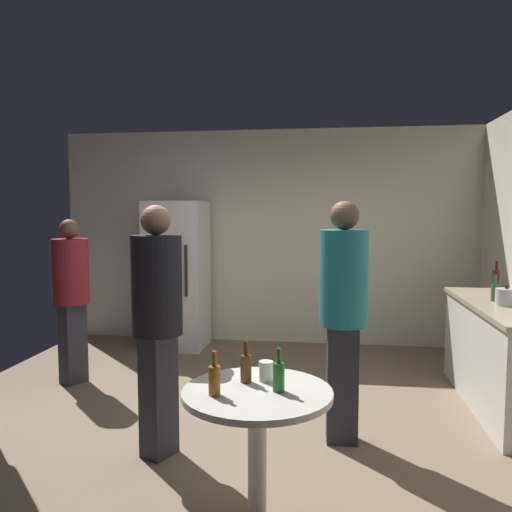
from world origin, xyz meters
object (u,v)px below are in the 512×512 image
wine_bottle_on_counter (496,281)px  person_in_teal_shirt (343,302)px  beer_bottle_green (279,376)px  beer_bottle_brown (246,367)px  refrigerator (177,275)px  beer_bottle_on_counter (495,292)px  foreground_table (257,409)px  person_in_maroon_shirt (71,288)px  beer_bottle_amber (214,379)px  plastic_cup_white (266,371)px  kettle (507,297)px  person_in_black_shirt (157,311)px

wine_bottle_on_counter → person_in_teal_shirt: size_ratio=0.18×
beer_bottle_green → beer_bottle_brown: bearing=148.8°
refrigerator → beer_bottle_on_counter: bearing=-23.4°
refrigerator → beer_bottle_green: 3.78m
foreground_table → person_in_maroon_shirt: size_ratio=0.50×
beer_bottle_amber → beer_bottle_brown: size_ratio=1.00×
wine_bottle_on_counter → plastic_cup_white: 3.02m
kettle → wine_bottle_on_counter: bearing=79.4°
wine_bottle_on_counter → person_in_teal_shirt: person_in_teal_shirt is taller
refrigerator → kettle: bearing=-26.2°
kettle → beer_bottle_brown: (-1.90, -1.69, -0.15)m
person_in_teal_shirt → person_in_maroon_shirt: bearing=-113.2°
beer_bottle_green → beer_bottle_amber: bearing=-162.5°
person_in_maroon_shirt → person_in_black_shirt: size_ratio=0.93×
beer_bottle_amber → person_in_teal_shirt: 1.36m
plastic_cup_white → person_in_teal_shirt: 1.03m
person_in_black_shirt → person_in_teal_shirt: (1.25, 0.38, 0.02)m
kettle → wine_bottle_on_counter: 0.69m
beer_bottle_on_counter → person_in_teal_shirt: (-1.32, -0.96, 0.04)m
beer_bottle_brown → person_in_black_shirt: person_in_black_shirt is taller
kettle → beer_bottle_on_counter: beer_bottle_on_counter is taller
beer_bottle_on_counter → person_in_black_shirt: size_ratio=0.13×
person_in_maroon_shirt → plastic_cup_white: bearing=-12.3°
beer_bottle_on_counter → plastic_cup_white: size_ratio=2.09×
beer_bottle_amber → plastic_cup_white: bearing=47.5°
beer_bottle_amber → person_in_black_shirt: size_ratio=0.13×
kettle → beer_bottle_brown: kettle is taller
beer_bottle_on_counter → plastic_cup_white: 2.57m
wine_bottle_on_counter → beer_bottle_on_counter: size_ratio=1.35×
beer_bottle_on_counter → person_in_black_shirt: person_in_black_shirt is taller
person_in_black_shirt → foreground_table: bearing=-16.6°
foreground_table → beer_bottle_amber: bearing=-153.0°
refrigerator → beer_bottle_brown: size_ratio=7.83×
person_in_maroon_shirt → person_in_black_shirt: person_in_black_shirt is taller
kettle → beer_bottle_green: (-1.71, -1.80, -0.15)m
beer_bottle_green → person_in_maroon_shirt: size_ratio=0.14×
wine_bottle_on_counter → foreground_table: (-1.95, -2.47, -0.39)m
beer_bottle_on_counter → person_in_maroon_shirt: size_ratio=0.14×
beer_bottle_amber → person_in_black_shirt: (-0.57, 0.77, 0.19)m
foreground_table → plastic_cup_white: 0.22m
beer_bottle_amber → person_in_black_shirt: person_in_black_shirt is taller
beer_bottle_green → person_in_black_shirt: size_ratio=0.13×
beer_bottle_on_counter → person_in_maroon_shirt: person_in_maroon_shirt is taller
kettle → refrigerator: bearing=153.8°
beer_bottle_on_counter → beer_bottle_brown: beer_bottle_on_counter is taller
person_in_black_shirt → wine_bottle_on_counter: bearing=57.7°
person_in_maroon_shirt → wine_bottle_on_counter: bearing=35.4°
beer_bottle_on_counter → wine_bottle_on_counter: bearing=71.4°
beer_bottle_amber → beer_bottle_brown: 0.25m
wine_bottle_on_counter → person_in_maroon_shirt: (-4.05, -0.50, -0.08)m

